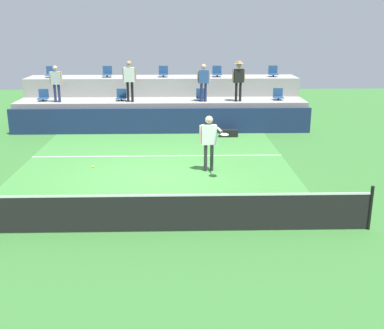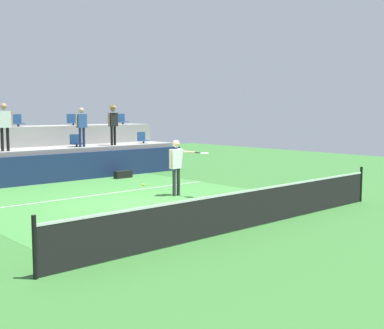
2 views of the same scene
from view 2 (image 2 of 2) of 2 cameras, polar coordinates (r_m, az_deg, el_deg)
ground_plane at (r=14.65m, az=-5.51°, el=-4.66°), size 40.00×40.00×0.00m
court_inner_paint at (r=15.45m, az=-7.73°, el=-4.11°), size 9.00×10.00×0.01m
court_service_line at (r=16.61m, az=-10.47°, el=-3.42°), size 9.00×0.06×0.00m
tennis_net at (r=11.65m, az=6.35°, el=-4.99°), size 10.48×0.08×1.07m
sponsor_backboard at (r=19.66m, az=-16.03°, el=-0.48°), size 13.00×0.16×1.10m
seating_tier_lower at (r=20.82m, az=-17.62°, el=0.04°), size 13.00×1.80×1.25m
seating_tier_upper at (r=22.43m, az=-19.57°, el=1.48°), size 13.00×1.80×2.10m
stadium_chair_lower_right at (r=21.50m, az=-13.27°, el=2.59°), size 0.44×0.40×0.52m
stadium_chair_lower_far_right at (r=23.39m, az=-5.74°, el=3.01°), size 0.44×0.40×0.52m
stadium_chair_upper_center at (r=22.33m, az=-19.51°, el=4.72°), size 0.44×0.40×0.52m
stadium_chair_upper_right at (r=23.45m, az=-13.64°, el=4.95°), size 0.44×0.40×0.52m
stadium_chair_upper_far_right at (r=24.87m, az=-8.09°, el=5.12°), size 0.44×0.40×0.52m
tennis_player at (r=16.01m, az=-1.73°, el=0.36°), size 0.87×1.21×1.82m
spectator_in_white at (r=19.77m, az=-20.84°, el=4.60°), size 0.62×0.28×1.79m
spectator_in_grey at (r=21.18m, az=-12.61°, el=4.64°), size 0.58×0.24×1.64m
spectator_with_hat at (r=21.98m, az=-9.10°, el=5.01°), size 0.59×0.49×1.75m
tennis_ball at (r=12.04m, az=-5.64°, el=-2.35°), size 0.07×0.07×0.07m
equipment_bag at (r=20.57m, az=-7.95°, el=-1.13°), size 0.76×0.28×0.30m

